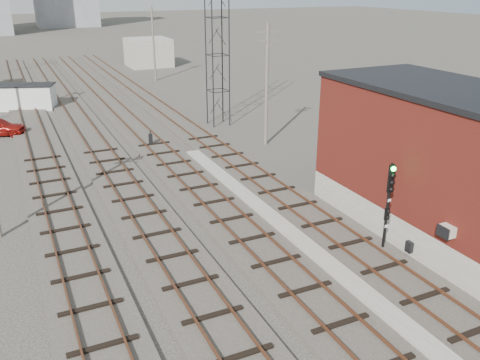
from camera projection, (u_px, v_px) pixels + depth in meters
ground at (101, 82)px, 63.68m from camera, size 320.00×320.00×0.00m
track_right at (172, 116)px, 46.91m from camera, size 3.20×90.00×0.39m
track_mid_right at (129, 121)px, 45.33m from camera, size 3.20×90.00×0.39m
track_mid_left at (83, 126)px, 43.76m from camera, size 3.20×90.00×0.39m
track_left at (34, 132)px, 42.18m from camera, size 3.20×90.00×0.39m
platform_curb at (290, 234)px, 25.02m from camera, size 0.90×28.00×0.26m
brick_building at (437, 159)px, 24.82m from camera, size 6.54×12.20×7.22m
lattice_tower at (217, 36)px, 42.03m from camera, size 1.60×1.60×15.00m
utility_pole_right_a at (267, 82)px, 37.50m from camera, size 1.80×0.24×9.00m
utility_pole_right_b at (153, 42)px, 62.81m from camera, size 1.80×0.24×9.00m
shed_right at (148, 52)px, 74.94m from camera, size 6.00×6.00×4.00m
signal_mast at (389, 200)px, 22.79m from camera, size 0.40×0.42×4.31m
switch_stand at (151, 140)px, 38.45m from camera, size 0.31×0.31×1.20m
site_trailer at (24, 97)px, 49.71m from camera, size 6.27×4.29×2.43m
car_grey at (3, 92)px, 54.34m from camera, size 4.90×2.38×1.37m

